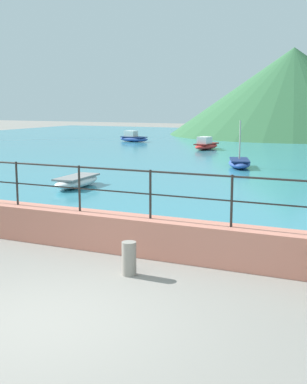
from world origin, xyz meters
The scene contains 9 objects.
ground_plane centered at (0.00, 0.00, 0.00)m, with size 120.00×120.00×0.00m, color gray.
promenade_wall centered at (0.00, 3.20, 0.35)m, with size 20.00×0.56×0.70m, color tan.
railing centered at (0.00, 3.20, 1.31)m, with size 18.44×0.04×0.90m.
hill_main centered at (-4.28, 40.57, 3.70)m, with size 21.14×21.14×7.40m, color #33663D.
bollard centered at (0.17, 2.03, 0.28)m, with size 0.24×0.24×0.56m, color gray.
boat_0 centered at (-1.97, 16.21, 0.26)m, with size 1.61×2.47×2.00m.
boat_1 centered at (-6.14, 23.80, 0.33)m, with size 1.19×2.40×0.76m.
boat_3 centered at (-5.41, 8.94, 0.26)m, with size 1.04×2.35×0.36m.
boat_4 centered at (-12.87, 27.45, 0.33)m, with size 2.40×1.21×0.76m.
Camera 1 is at (3.98, -5.17, 2.80)m, focal length 48.30 mm.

